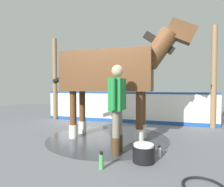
{
  "coord_description": "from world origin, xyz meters",
  "views": [
    {
      "loc": [
        4.23,
        0.72,
        1.21
      ],
      "look_at": [
        0.42,
        0.11,
        1.08
      ],
      "focal_mm": 29.57,
      "sensor_mm": 36.0,
      "label": 1
    }
  ],
  "objects": [
    {
      "name": "ground_plane",
      "position": [
        0.0,
        0.0,
        -0.01
      ],
      "size": [
        16.0,
        16.0,
        0.02
      ],
      "primitive_type": "cube",
      "color": "slate"
    },
    {
      "name": "wash_bucket",
      "position": [
        1.23,
        0.76,
        0.14
      ],
      "size": [
        0.36,
        0.36,
        0.29
      ],
      "color": "black",
      "rests_on": "ground"
    },
    {
      "name": "bottle_shampoo",
      "position": [
        0.99,
        1.03,
        0.09
      ],
      "size": [
        0.06,
        0.06,
        0.2
      ],
      "color": "white",
      "rests_on": "ground"
    },
    {
      "name": "horse",
      "position": [
        -0.07,
        0.04,
        1.54
      ],
      "size": [
        1.16,
        3.43,
        2.66
      ],
      "rotation": [
        0.0,
        0.0,
        1.45
      ],
      "color": "brown",
      "rests_on": "ground"
    },
    {
      "name": "roof_post_far",
      "position": [
        -2.29,
        -2.5,
        1.51
      ],
      "size": [
        0.16,
        0.16,
        3.02
      ],
      "primitive_type": "cylinder",
      "color": "olive",
      "rests_on": "ground"
    },
    {
      "name": "handler",
      "position": [
        0.92,
        0.29,
        0.92
      ],
      "size": [
        0.65,
        0.28,
        1.61
      ],
      "rotation": [
        0.0,
        0.0,
        4.58
      ],
      "color": "#47331E",
      "rests_on": "ground"
    },
    {
      "name": "barrier_wall",
      "position": [
        -2.02,
        0.17,
        0.49
      ],
      "size": [
        0.8,
        5.78,
        1.05
      ],
      "color": "white",
      "rests_on": "ground"
    },
    {
      "name": "wet_patch",
      "position": [
        -0.09,
        -0.07,
        0.0
      ],
      "size": [
        2.86,
        2.86,
        0.0
      ],
      "primitive_type": "cylinder",
      "color": "#42444C",
      "rests_on": "ground"
    },
    {
      "name": "roof_post_near",
      "position": [
        -1.63,
        2.82,
        1.51
      ],
      "size": [
        0.16,
        0.16,
        3.02
      ],
      "primitive_type": "cylinder",
      "color": "olive",
      "rests_on": "ground"
    },
    {
      "name": "hose_coil",
      "position": [
        1.92,
        1.46,
        0.02
      ],
      "size": [
        0.5,
        0.5,
        0.03
      ],
      "primitive_type": "torus",
      "color": "black",
      "rests_on": "ground"
    },
    {
      "name": "bottle_spray",
      "position": [
        1.6,
        0.14,
        0.12
      ],
      "size": [
        0.07,
        0.07,
        0.26
      ],
      "color": "#4CA559",
      "rests_on": "ground"
    }
  ]
}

